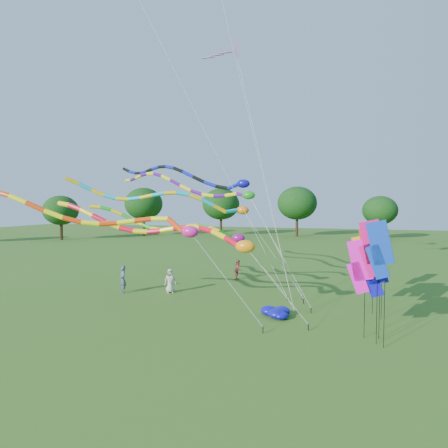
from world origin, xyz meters
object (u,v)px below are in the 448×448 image
(blue_nylon_heap, at_px, (274,311))
(person_a, at_px, (170,281))
(tube_kite_red, at_px, (172,231))
(person_c, at_px, (238,270))
(tube_kite_orange, at_px, (96,215))
(person_b, at_px, (123,279))

(blue_nylon_heap, bearing_deg, person_a, 156.97)
(tube_kite_red, height_order, person_c, tube_kite_red)
(tube_kite_red, relative_size, tube_kite_orange, 0.95)
(blue_nylon_heap, bearing_deg, tube_kite_red, -167.22)
(person_b, bearing_deg, tube_kite_orange, -27.35)
(blue_nylon_heap, bearing_deg, tube_kite_orange, -152.95)
(tube_kite_orange, bearing_deg, person_b, 103.22)
(person_c, bearing_deg, tube_kite_red, 162.81)
(blue_nylon_heap, height_order, person_b, person_b)
(blue_nylon_heap, xyz_separation_m, person_c, (-4.33, 8.85, 0.54))
(blue_nylon_heap, height_order, person_c, person_c)
(tube_kite_red, distance_m, blue_nylon_heap, 6.95)
(person_c, bearing_deg, person_a, 138.59)
(tube_kite_orange, xyz_separation_m, person_c, (3.70, 12.95, -4.64))
(tube_kite_red, bearing_deg, person_a, 121.25)
(person_c, bearing_deg, blue_nylon_heap, -165.47)
(tube_kite_orange, height_order, blue_nylon_heap, tube_kite_orange)
(tube_kite_red, distance_m, tube_kite_orange, 4.05)
(tube_kite_orange, bearing_deg, blue_nylon_heap, 18.18)
(person_a, bearing_deg, tube_kite_red, -93.78)
(tube_kite_red, bearing_deg, blue_nylon_heap, 17.18)
(blue_nylon_heap, distance_m, person_a, 8.24)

